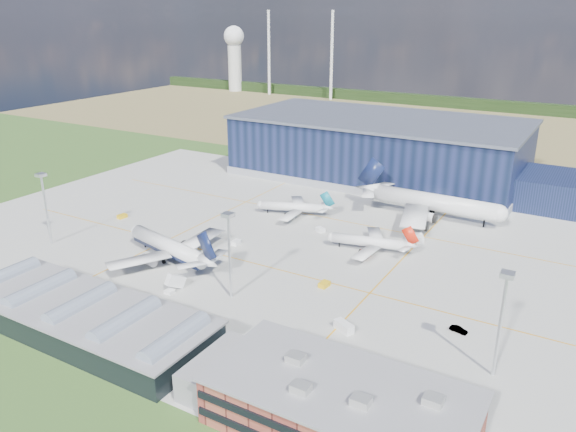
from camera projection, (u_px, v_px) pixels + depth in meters
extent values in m
plane|color=#385821|center=(262.00, 249.00, 173.32)|extent=(600.00, 600.00, 0.00)
cube|color=#A2A39D|center=(279.00, 238.00, 181.40)|extent=(220.00, 160.00, 0.06)
cube|color=orange|center=(244.00, 260.00, 165.20)|extent=(180.00, 0.40, 0.02)
cube|color=orange|center=(315.00, 215.00, 201.63)|extent=(180.00, 0.40, 0.02)
cube|color=orange|center=(205.00, 222.00, 195.65)|extent=(0.40, 120.00, 0.02)
cube|color=orange|center=(397.00, 265.00, 162.37)|extent=(0.40, 120.00, 0.02)
cube|color=olive|center=(453.00, 128.00, 351.44)|extent=(600.00, 220.00, 0.01)
cube|color=black|center=(482.00, 105.00, 414.84)|extent=(600.00, 8.00, 8.00)
cylinder|color=silver|center=(269.00, 53.00, 481.67)|extent=(2.40, 2.40, 70.00)
cylinder|color=silver|center=(332.00, 56.00, 453.14)|extent=(2.40, 2.40, 70.00)
cylinder|color=silver|center=(235.00, 68.00, 509.90)|extent=(12.00, 12.00, 40.00)
sphere|color=white|center=(234.00, 36.00, 500.27)|extent=(18.00, 18.00, 18.00)
cube|color=black|center=(379.00, 148.00, 245.94)|extent=(120.00, 60.00, 25.00)
cube|color=gray|center=(378.00, 172.00, 249.69)|extent=(121.00, 61.00, 3.20)
cube|color=#515767|center=(381.00, 119.00, 241.46)|extent=(122.00, 62.00, 1.20)
cube|color=black|center=(554.00, 190.00, 209.89)|extent=(24.00, 30.00, 12.00)
cube|color=maroon|center=(340.00, 409.00, 97.04)|extent=(45.00, 22.00, 9.00)
cube|color=gray|center=(341.00, 386.00, 95.42)|extent=(46.00, 23.00, 0.50)
cube|color=black|center=(365.00, 381.00, 106.62)|extent=(44.00, 0.40, 1.40)
cube|color=black|center=(366.00, 366.00, 105.42)|extent=(44.00, 0.40, 1.40)
cube|color=beige|center=(296.00, 358.00, 101.48)|extent=(3.20, 2.60, 1.60)
cube|color=beige|center=(361.00, 401.00, 90.30)|extent=(3.20, 2.60, 1.60)
cube|color=beige|center=(433.00, 401.00, 90.41)|extent=(3.20, 2.60, 1.60)
cube|color=beige|center=(301.00, 388.00, 93.44)|extent=(3.20, 2.60, 1.60)
cube|color=black|center=(83.00, 318.00, 128.46)|extent=(65.00, 22.00, 6.00)
cube|color=gray|center=(81.00, 306.00, 127.36)|extent=(66.00, 23.00, 0.50)
cube|color=gray|center=(224.00, 372.00, 109.44)|extent=(10.00, 18.00, 6.00)
cylinder|color=gray|center=(4.00, 277.00, 140.61)|extent=(4.40, 18.00, 4.40)
cylinder|color=gray|center=(41.00, 291.00, 133.95)|extent=(4.40, 18.00, 4.40)
cylinder|color=gray|center=(81.00, 305.00, 127.29)|extent=(4.40, 18.00, 4.40)
cylinder|color=gray|center=(126.00, 321.00, 120.63)|extent=(4.40, 18.00, 4.40)
cylinder|color=gray|center=(175.00, 340.00, 113.98)|extent=(4.40, 18.00, 4.40)
cylinder|color=silver|center=(46.00, 211.00, 173.78)|extent=(0.70, 0.70, 22.00)
cube|color=silver|center=(41.00, 175.00, 169.82)|extent=(2.60, 2.60, 1.00)
cylinder|color=silver|center=(230.00, 258.00, 140.49)|extent=(0.70, 0.70, 22.00)
cube|color=silver|center=(228.00, 215.00, 136.53)|extent=(2.60, 2.60, 1.00)
cylinder|color=silver|center=(500.00, 328.00, 109.58)|extent=(0.70, 0.70, 22.00)
cube|color=silver|center=(508.00, 275.00, 105.62)|extent=(2.60, 2.60, 1.00)
cube|color=gold|center=(122.00, 216.00, 198.92)|extent=(2.50, 3.58, 1.38)
cube|color=gold|center=(324.00, 284.00, 149.41)|extent=(2.42, 3.38, 1.38)
cube|color=white|center=(344.00, 327.00, 128.63)|extent=(5.51, 4.22, 2.21)
cube|color=white|center=(236.00, 243.00, 176.41)|extent=(2.15, 3.21, 1.38)
cube|color=white|center=(419.00, 238.00, 178.55)|extent=(4.29, 5.44, 2.27)
cube|color=gold|center=(409.00, 230.00, 187.04)|extent=(2.36, 3.12, 1.22)
cube|color=white|center=(320.00, 230.00, 186.69)|extent=(3.87, 3.44, 1.40)
cube|color=white|center=(295.00, 356.00, 117.64)|extent=(4.93, 3.61, 2.14)
cube|color=white|center=(176.00, 284.00, 147.61)|extent=(3.26, 5.27, 3.14)
imported|color=#99999E|center=(252.00, 350.00, 120.70)|extent=(3.41, 1.70, 1.12)
imported|color=#99999E|center=(459.00, 330.00, 128.22)|extent=(4.29, 2.22, 1.35)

